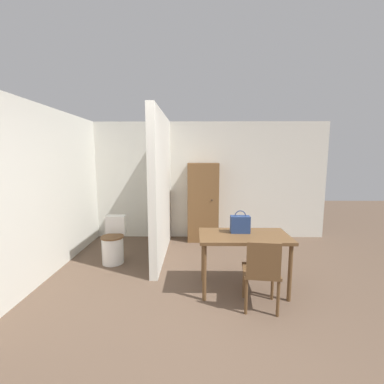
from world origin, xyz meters
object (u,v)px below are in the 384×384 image
dining_table (244,242)px  toilet (114,243)px  handbag (240,224)px  wooden_chair (262,271)px  wooden_cabinet (203,202)px

dining_table → toilet: dining_table is taller
handbag → wooden_chair: bearing=-73.4°
dining_table → wooden_chair: wooden_chair is taller
wooden_chair → wooden_cabinet: bearing=110.1°
wooden_chair → toilet: (-2.14, 1.36, -0.15)m
handbag → wooden_cabinet: bearing=102.5°
dining_table → wooden_chair: size_ratio=1.37×
handbag → wooden_cabinet: 2.02m
dining_table → wooden_cabinet: (-0.48, 2.06, 0.15)m
wooden_cabinet → wooden_chair: bearing=-76.6°
dining_table → wooden_cabinet: bearing=103.0°
toilet → wooden_cabinet: (1.54, 1.16, 0.50)m
wooden_chair → toilet: 2.54m
dining_table → toilet: 2.24m
toilet → handbag: bearing=-22.4°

